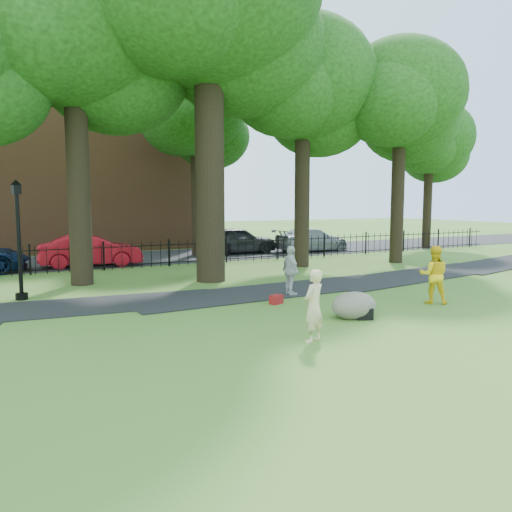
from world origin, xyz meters
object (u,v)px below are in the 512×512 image
lamppost (19,242)px  red_sedan (91,251)px  big_tree (210,7)px  woman (314,306)px  man (434,275)px  boulder (354,304)px

lamppost → red_sedan: size_ratio=0.81×
lamppost → red_sedan: 7.92m
lamppost → red_sedan: bearing=47.7°
big_tree → woman: bearing=-99.5°
big_tree → woman: (-1.49, -8.90, -9.35)m
woman → red_sedan: bearing=-105.1°
big_tree → lamppost: (-6.78, -0.68, -8.32)m
woman → red_sedan: woman is taller
woman → lamppost: lamppost is taller
woman → man: bearing=174.9°
woman → red_sedan: (-1.93, 15.31, -0.04)m
man → lamppost: (-10.85, 6.51, 0.95)m
big_tree → red_sedan: (-3.42, 6.41, -9.38)m
big_tree → man: 12.42m
woman → red_sedan: size_ratio=0.35×
big_tree → boulder: bearing=-84.1°
red_sedan → man: bearing=-144.6°
big_tree → woman: big_tree is taller
man → red_sedan: man is taller
woman → man: man is taller
woman → lamppost: 9.83m
man → red_sedan: (-7.48, 13.59, -0.11)m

